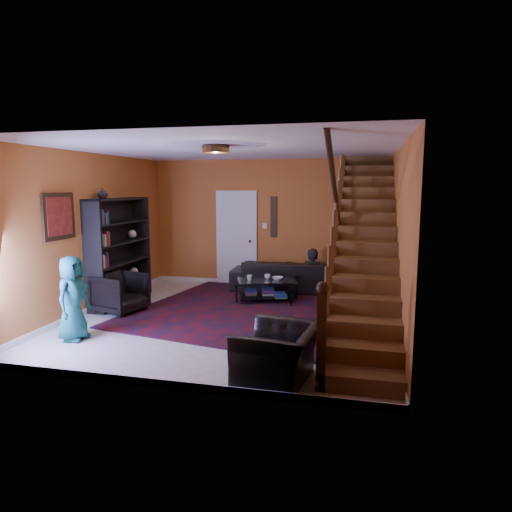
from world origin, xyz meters
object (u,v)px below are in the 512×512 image
Objects in this scene: sofa at (285,276)px; armchair_right at (278,354)px; bookshelf at (120,253)px; armchair_left at (120,293)px; coffee_table at (267,289)px.

armchair_right is at bearing 96.44° from sofa.
armchair_left is at bearing -61.93° from bookshelf.
bookshelf is 3.42m from sofa.
bookshelf reaches higher than armchair_right.
armchair_right is (0.70, -4.55, -0.01)m from sofa.
bookshelf is at bearing -165.57° from coffee_table.
armchair_left is (-2.54, -2.37, 0.02)m from sofa.
sofa is 1.02m from coffee_table.
bookshelf is 0.97m from armchair_left.
coffee_table is (2.71, 0.70, -0.72)m from bookshelf.
armchair_left is 2.73m from coffee_table.
armchair_right is at bearing -109.23° from armchair_left.
sofa is at bearing 30.42° from bookshelf.
armchair_right is 0.77× the size of coffee_table.
sofa is 2.31× the size of armchair_right.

